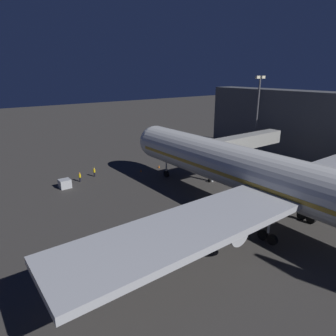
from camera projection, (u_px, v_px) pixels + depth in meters
The scene contains 9 objects.
ground_plane at pixel (240, 210), 43.23m from camera, with size 320.00×320.00×0.00m, color #383533.
airliner_at_gate at pixel (298, 187), 35.26m from camera, with size 57.73×65.92×19.12m.
jet_bridge at pixel (237, 144), 56.05m from camera, with size 20.79×3.40×7.71m.
apron_floodlight_mast at pixel (257, 111), 67.96m from camera, with size 2.90×0.50×18.10m.
baggage_container_far_row at pixel (65, 184), 51.22m from camera, with size 1.85×1.72×1.50m, color #B7BABF.
ground_crew_by_belt_loader at pixel (94, 172), 56.68m from camera, with size 0.40×0.40×1.75m.
ground_crew_under_port_wing at pixel (80, 177), 54.04m from camera, with size 0.40×0.40×1.75m.
traffic_cone_nose_port at pixel (159, 166), 62.11m from camera, with size 0.36×0.36×0.55m, color orange.
traffic_cone_nose_starboard at pixel (141, 170), 59.59m from camera, with size 0.36×0.36×0.55m, color orange.
Camera 1 is at (31.96, 25.17, 18.93)m, focal length 32.16 mm.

